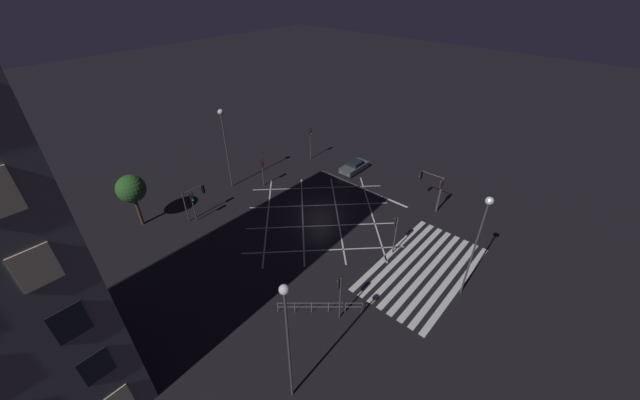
{
  "coord_description": "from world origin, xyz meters",
  "views": [
    {
      "loc": [
        -22.72,
        -20.06,
        22.1
      ],
      "look_at": [
        0.0,
        0.0,
        1.92
      ],
      "focal_mm": 20.0,
      "sensor_mm": 36.0,
      "label": 1
    }
  ],
  "objects_px": {
    "street_lamp_far": "(287,325)",
    "traffic_light_ne_cross": "(311,137)",
    "traffic_light_nw_main": "(196,195)",
    "traffic_light_se_main": "(440,189)",
    "traffic_light_sw_cross": "(340,289)",
    "traffic_light_median_south": "(395,228)",
    "waiting_car": "(354,166)",
    "traffic_light_median_north": "(263,167)",
    "street_lamp_west": "(224,131)",
    "traffic_light_nw_cross": "(193,201)",
    "street_tree_near": "(131,189)",
    "traffic_light_se_cross": "(430,182)",
    "street_lamp_east": "(481,227)"
  },
  "relations": [
    {
      "from": "traffic_light_se_main",
      "to": "traffic_light_se_cross",
      "type": "relative_size",
      "value": 0.94
    },
    {
      "from": "traffic_light_median_south",
      "to": "street_lamp_east",
      "type": "bearing_deg",
      "value": 175.54
    },
    {
      "from": "traffic_light_median_north",
      "to": "traffic_light_se_main",
      "type": "relative_size",
      "value": 0.88
    },
    {
      "from": "traffic_light_nw_main",
      "to": "street_lamp_far",
      "type": "height_order",
      "value": "street_lamp_far"
    },
    {
      "from": "traffic_light_nw_main",
      "to": "traffic_light_sw_cross",
      "type": "bearing_deg",
      "value": -91.26
    },
    {
      "from": "traffic_light_nw_cross",
      "to": "traffic_light_median_south",
      "type": "xyz_separation_m",
      "value": [
        9.17,
        -17.57,
        0.38
      ]
    },
    {
      "from": "traffic_light_sw_cross",
      "to": "street_lamp_far",
      "type": "relative_size",
      "value": 0.43
    },
    {
      "from": "traffic_light_nw_cross",
      "to": "street_lamp_far",
      "type": "relative_size",
      "value": 0.36
    },
    {
      "from": "street_lamp_far",
      "to": "street_tree_near",
      "type": "distance_m",
      "value": 23.85
    },
    {
      "from": "traffic_light_nw_cross",
      "to": "street_tree_near",
      "type": "relative_size",
      "value": 0.61
    },
    {
      "from": "traffic_light_nw_main",
      "to": "traffic_light_sw_cross",
      "type": "distance_m",
      "value": 19.01
    },
    {
      "from": "traffic_light_nw_cross",
      "to": "street_lamp_east",
      "type": "relative_size",
      "value": 0.37
    },
    {
      "from": "traffic_light_se_cross",
      "to": "street_lamp_west",
      "type": "relative_size",
      "value": 0.45
    },
    {
      "from": "traffic_light_median_south",
      "to": "traffic_light_sw_cross",
      "type": "distance_m",
      "value": 8.86
    },
    {
      "from": "traffic_light_median_north",
      "to": "waiting_car",
      "type": "relative_size",
      "value": 0.86
    },
    {
      "from": "traffic_light_nw_main",
      "to": "street_lamp_west",
      "type": "bearing_deg",
      "value": 21.55
    },
    {
      "from": "traffic_light_nw_cross",
      "to": "street_lamp_west",
      "type": "bearing_deg",
      "value": 113.7
    },
    {
      "from": "traffic_light_ne_cross",
      "to": "street_lamp_far",
      "type": "height_order",
      "value": "street_lamp_far"
    },
    {
      "from": "traffic_light_ne_cross",
      "to": "street_lamp_east",
      "type": "height_order",
      "value": "street_lamp_east"
    },
    {
      "from": "traffic_light_median_north",
      "to": "street_lamp_west",
      "type": "relative_size",
      "value": 0.37
    },
    {
      "from": "traffic_light_median_north",
      "to": "street_tree_near",
      "type": "xyz_separation_m",
      "value": [
        -13.15,
        3.58,
        1.66
      ]
    },
    {
      "from": "traffic_light_se_main",
      "to": "street_lamp_far",
      "type": "distance_m",
      "value": 24.2
    },
    {
      "from": "traffic_light_sw_cross",
      "to": "street_tree_near",
      "type": "xyz_separation_m",
      "value": [
        -4.29,
        22.11,
        1.22
      ]
    },
    {
      "from": "traffic_light_se_main",
      "to": "street_lamp_east",
      "type": "xyz_separation_m",
      "value": [
        -9.11,
        -6.71,
        3.89
      ]
    },
    {
      "from": "street_lamp_far",
      "to": "traffic_light_ne_cross",
      "type": "bearing_deg",
      "value": 40.59
    },
    {
      "from": "street_lamp_far",
      "to": "street_lamp_east",
      "type": "bearing_deg",
      "value": -16.68
    },
    {
      "from": "traffic_light_median_north",
      "to": "street_lamp_west",
      "type": "xyz_separation_m",
      "value": [
        -2.62,
        2.77,
        4.48
      ]
    },
    {
      "from": "traffic_light_ne_cross",
      "to": "street_lamp_east",
      "type": "bearing_deg",
      "value": -20.55
    },
    {
      "from": "traffic_light_median_north",
      "to": "traffic_light_ne_cross",
      "type": "height_order",
      "value": "traffic_light_ne_cross"
    },
    {
      "from": "traffic_light_sw_cross",
      "to": "street_lamp_far",
      "type": "bearing_deg",
      "value": 103.34
    },
    {
      "from": "traffic_light_se_cross",
      "to": "traffic_light_median_south",
      "type": "bearing_deg",
      "value": 98.05
    },
    {
      "from": "traffic_light_median_south",
      "to": "waiting_car",
      "type": "distance_m",
      "value": 15.65
    },
    {
      "from": "traffic_light_nw_cross",
      "to": "traffic_light_se_main",
      "type": "height_order",
      "value": "traffic_light_se_main"
    },
    {
      "from": "traffic_light_se_cross",
      "to": "street_lamp_east",
      "type": "bearing_deg",
      "value": 130.88
    },
    {
      "from": "traffic_light_median_north",
      "to": "street_lamp_far",
      "type": "height_order",
      "value": "street_lamp_far"
    },
    {
      "from": "street_lamp_west",
      "to": "street_lamp_far",
      "type": "xyz_separation_m",
      "value": [
        -12.62,
        -22.82,
        -0.3
      ]
    },
    {
      "from": "traffic_light_se_main",
      "to": "street_lamp_far",
      "type": "xyz_separation_m",
      "value": [
        -23.78,
        -2.31,
        3.85
      ]
    },
    {
      "from": "traffic_light_median_north",
      "to": "street_lamp_far",
      "type": "xyz_separation_m",
      "value": [
        -15.24,
        -20.05,
        4.18
      ]
    },
    {
      "from": "street_lamp_far",
      "to": "traffic_light_se_main",
      "type": "bearing_deg",
      "value": 5.55
    },
    {
      "from": "traffic_light_se_cross",
      "to": "traffic_light_nw_main",
      "type": "bearing_deg",
      "value": 45.25
    },
    {
      "from": "traffic_light_nw_cross",
      "to": "traffic_light_se_cross",
      "type": "distance_m",
      "value": 24.21
    },
    {
      "from": "traffic_light_ne_cross",
      "to": "street_tree_near",
      "type": "relative_size",
      "value": 0.81
    },
    {
      "from": "traffic_light_median_north",
      "to": "traffic_light_ne_cross",
      "type": "relative_size",
      "value": 0.78
    },
    {
      "from": "street_tree_near",
      "to": "waiting_car",
      "type": "relative_size",
      "value": 1.37
    },
    {
      "from": "traffic_light_nw_cross",
      "to": "traffic_light_median_north",
      "type": "xyz_separation_m",
      "value": [
        9.21,
        0.12,
        0.05
      ]
    },
    {
      "from": "traffic_light_se_cross",
      "to": "waiting_car",
      "type": "relative_size",
      "value": 1.04
    },
    {
      "from": "traffic_light_nw_main",
      "to": "waiting_car",
      "type": "distance_m",
      "value": 19.56
    },
    {
      "from": "traffic_light_median_north",
      "to": "traffic_light_se_cross",
      "type": "distance_m",
      "value": 18.61
    },
    {
      "from": "traffic_light_median_south",
      "to": "traffic_light_median_north",
      "type": "xyz_separation_m",
      "value": [
        0.04,
        17.7,
        -0.33
      ]
    },
    {
      "from": "traffic_light_nw_main",
      "to": "traffic_light_se_main",
      "type": "relative_size",
      "value": 0.87
    }
  ]
}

